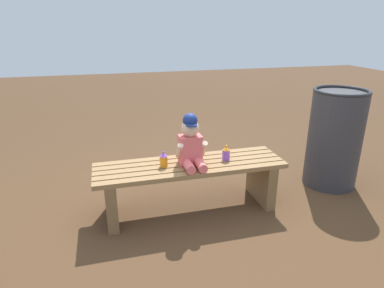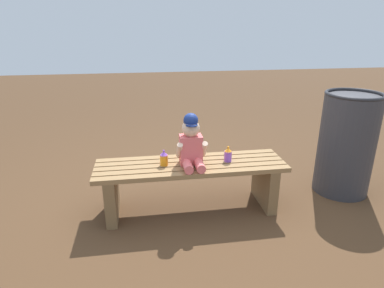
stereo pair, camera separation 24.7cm
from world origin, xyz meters
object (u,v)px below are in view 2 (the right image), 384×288
object	(u,v)px
sippy_cup_left	(164,158)
child_figure	(192,143)
trash_bin	(347,143)
sippy_cup_right	(228,154)
park_bench	(191,179)

from	to	relation	value
sippy_cup_left	child_figure	bearing A→B (deg)	-4.57
trash_bin	sippy_cup_right	bearing A→B (deg)	-173.85
park_bench	trash_bin	world-z (taller)	trash_bin
park_bench	trash_bin	xyz separation A→B (m)	(1.39, 0.11, 0.18)
park_bench	sippy_cup_left	bearing A→B (deg)	-179.17
park_bench	sippy_cup_left	distance (m)	0.28
child_figure	sippy_cup_right	xyz separation A→B (m)	(0.29, 0.02, -0.12)
park_bench	sippy_cup_right	bearing A→B (deg)	-0.58
park_bench	child_figure	size ratio (longest dim) A/B	3.66
trash_bin	park_bench	bearing A→B (deg)	-175.28
sippy_cup_left	sippy_cup_right	bearing A→B (deg)	0.00
sippy_cup_left	sippy_cup_right	xyz separation A→B (m)	(0.50, 0.00, 0.00)
child_figure	sippy_cup_left	size ratio (longest dim) A/B	3.26
sippy_cup_right	child_figure	bearing A→B (deg)	-176.70
park_bench	child_figure	bearing A→B (deg)	-82.41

